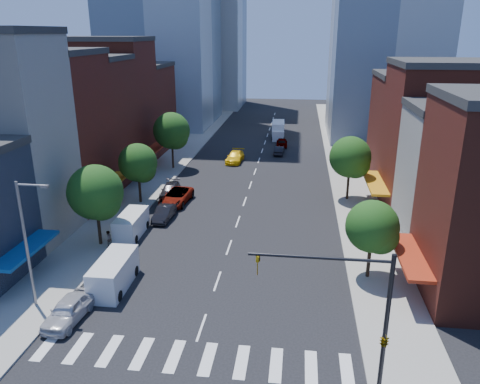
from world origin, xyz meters
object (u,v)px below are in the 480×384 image
(cargo_van_near, at_px, (113,274))
(box_truck, at_px, (278,131))
(pedestrian_far, at_px, (108,239))
(traffic_car_far, at_px, (282,142))
(parked_car_rear, at_px, (170,190))
(traffic_car_oncoming, at_px, (279,150))
(cargo_van_far, at_px, (131,225))
(parked_car_second, at_px, (164,213))
(parked_car_third, at_px, (176,197))
(parked_car_front, at_px, (68,310))
(taxi, at_px, (235,157))

(cargo_van_near, height_order, box_truck, box_truck)
(box_truck, height_order, pedestrian_far, box_truck)
(traffic_car_far, distance_m, box_truck, 6.74)
(parked_car_rear, bearing_deg, traffic_car_oncoming, 55.71)
(traffic_car_oncoming, bearing_deg, traffic_car_far, -89.24)
(parked_car_rear, xyz_separation_m, cargo_van_far, (-0.65, -11.42, 0.35))
(parked_car_rear, xyz_separation_m, traffic_car_oncoming, (11.67, 21.07, -0.05))
(traffic_car_far, bearing_deg, traffic_car_oncoming, 86.40)
(parked_car_second, xyz_separation_m, cargo_van_near, (0.00, -13.50, 0.44))
(parked_car_second, height_order, box_truck, box_truck)
(parked_car_third, relative_size, cargo_van_far, 1.15)
(parked_car_front, xyz_separation_m, parked_car_third, (1.36, 22.77, 0.01))
(pedestrian_far, bearing_deg, parked_car_front, 42.40)
(taxi, relative_size, traffic_car_far, 1.21)
(parked_car_rear, relative_size, pedestrian_far, 3.13)
(cargo_van_near, bearing_deg, parked_car_third, 88.94)
(cargo_van_far, distance_m, box_truck, 45.92)
(cargo_van_far, bearing_deg, cargo_van_near, -78.74)
(parked_car_front, xyz_separation_m, traffic_car_oncoming, (11.68, 46.25, -0.14))
(parked_car_front, relative_size, parked_car_second, 1.09)
(cargo_van_near, bearing_deg, cargo_van_far, 100.99)
(taxi, distance_m, box_truck, 18.10)
(parked_car_rear, xyz_separation_m, cargo_van_near, (1.35, -20.79, 0.44))
(parked_car_third, xyz_separation_m, taxi, (4.10, 18.19, -0.03))
(parked_car_second, bearing_deg, traffic_car_far, 74.10)
(parked_car_second, height_order, parked_car_rear, same)
(parked_car_front, relative_size, pedestrian_far, 3.02)
(cargo_van_near, bearing_deg, pedestrian_far, 114.24)
(parked_car_rear, height_order, taxi, taxi)
(box_truck, bearing_deg, traffic_car_oncoming, -88.63)
(parked_car_second, distance_m, cargo_van_near, 13.51)
(parked_car_rear, relative_size, taxi, 0.91)
(parked_car_third, relative_size, traffic_car_far, 1.31)
(parked_car_third, xyz_separation_m, cargo_van_far, (-2.00, -9.01, 0.25))
(parked_car_third, height_order, cargo_van_far, cargo_van_far)
(traffic_car_far, bearing_deg, cargo_van_near, 75.84)
(box_truck, bearing_deg, parked_car_rear, -110.61)
(parked_car_third, bearing_deg, traffic_car_far, 74.54)
(parked_car_third, height_order, parked_car_rear, parked_car_third)
(cargo_van_far, bearing_deg, pedestrian_far, -109.15)
(cargo_van_far, height_order, traffic_car_oncoming, cargo_van_far)
(traffic_car_oncoming, height_order, box_truck, box_truck)
(parked_car_front, bearing_deg, traffic_car_far, 80.86)
(parked_car_third, height_order, cargo_van_near, cargo_van_near)
(parked_car_rear, xyz_separation_m, pedestrian_far, (-1.65, -14.44, 0.22))
(traffic_car_far, relative_size, pedestrian_far, 2.86)
(box_truck, bearing_deg, parked_car_front, -102.97)
(parked_car_second, xyz_separation_m, box_truck, (9.54, 40.32, 0.65))
(parked_car_rear, height_order, traffic_car_oncoming, parked_car_rear)
(cargo_van_near, height_order, taxi, cargo_van_near)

